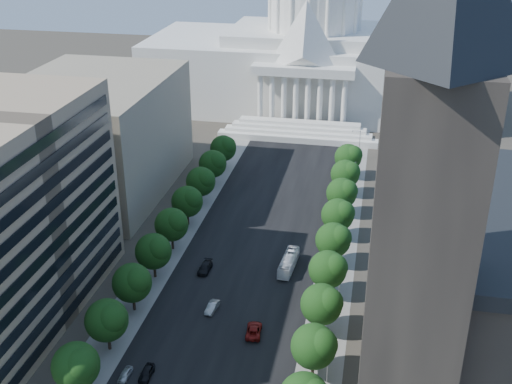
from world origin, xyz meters
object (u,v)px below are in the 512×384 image
Objects in this scene: car_silver at (212,307)px; car_red at (254,330)px; car_dark_a at (147,373)px; city_bus at (289,262)px; car_parked at (125,374)px; car_dark_b at (205,268)px.

car_red reaches higher than car_silver.
city_bus reaches higher than car_dark_a.
car_parked is 44.64m from city_bus.
car_parked is at bearing -95.23° from car_dark_b.
city_bus is at bearing -102.18° from car_red.
car_parked is (-3.40, -0.92, -0.12)m from car_dark_a.
car_red is (15.28, 14.66, 0.03)m from car_dark_a.
car_silver is 10.85m from car_red.
car_dark_b is 34.92m from car_parked.
car_dark_a is 1.18× the size of car_parked.
car_dark_b is 0.51× the size of city_bus.
city_bus is (21.52, 39.10, 0.87)m from car_parked.
car_dark_a is at bearing 38.54° from car_red.
car_parked is (-18.67, -15.58, -0.15)m from car_red.
car_silver is 21.69m from city_bus.
city_bus is (17.31, 4.43, 0.72)m from car_dark_b.
car_dark_a is at bearing -99.23° from car_silver.
car_dark_a is 3.52m from car_parked.
car_silver is 14.47m from car_dark_b.
car_red reaches higher than car_parked.
car_red is (9.31, -5.57, 0.04)m from car_silver.
car_dark_b is (0.81, 33.75, 0.03)m from car_dark_a.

